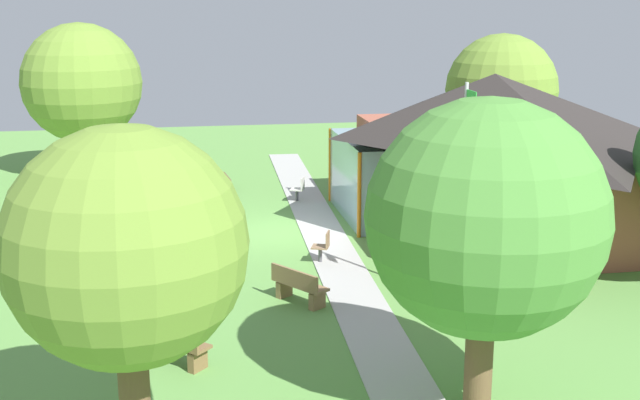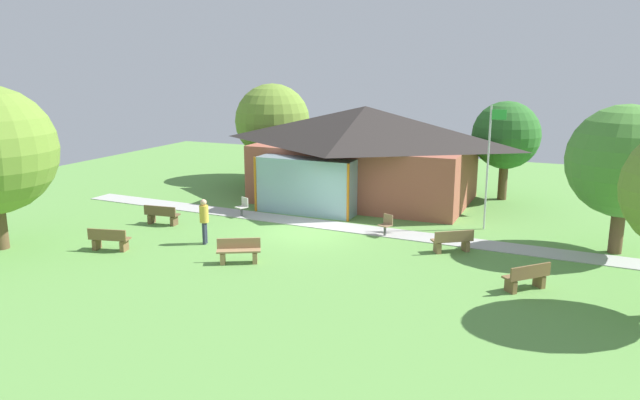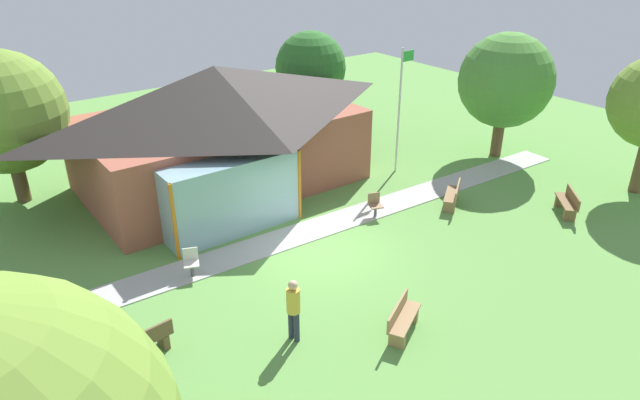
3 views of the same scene
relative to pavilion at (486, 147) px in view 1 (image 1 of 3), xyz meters
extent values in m
plane|color=#609947|center=(0.06, -6.33, -2.43)|extent=(44.00, 44.00, 0.00)
cube|color=#A35642|center=(0.06, 0.15, -1.01)|extent=(10.15, 6.23, 2.83)
pyramid|color=#2D2826|center=(0.06, 0.15, 1.33)|extent=(11.15, 7.23, 1.84)
cube|color=#8CB2BF|center=(-1.46, -3.56, -1.15)|extent=(4.57, 1.20, 2.55)
cylinder|color=orange|center=(-3.74, -4.16, -1.15)|extent=(0.12, 0.12, 2.55)
cylinder|color=orange|center=(0.82, -4.16, -1.15)|extent=(0.12, 0.12, 2.55)
cube|color=#ADADA8|center=(0.06, -5.12, -2.41)|extent=(25.51, 2.27, 0.03)
cylinder|color=silver|center=(6.45, -3.07, 0.12)|extent=(0.08, 0.08, 5.09)
cube|color=green|center=(6.75, -3.07, 2.31)|extent=(0.60, 0.02, 0.40)
cube|color=#9E7A51|center=(-0.64, -10.86, -1.98)|extent=(1.53, 1.10, 0.06)
cube|color=#9E7A51|center=(-0.16, -10.60, -2.23)|extent=(0.33, 0.43, 0.39)
cube|color=#9E7A51|center=(-1.12, -11.12, -2.23)|extent=(0.33, 0.43, 0.39)
cube|color=#9E7A51|center=(-0.73, -10.69, -1.77)|extent=(1.35, 0.77, 0.36)
cube|color=brown|center=(8.63, -9.52, -1.98)|extent=(1.35, 1.39, 0.06)
cube|color=brown|center=(8.25, -9.93, -2.23)|extent=(0.40, 0.39, 0.39)
cube|color=brown|center=(9.01, -9.12, -2.23)|extent=(0.40, 0.39, 0.39)
cube|color=brown|center=(8.77, -9.66, -1.77)|extent=(1.07, 1.13, 0.36)
cube|color=brown|center=(-5.76, -11.46, -1.98)|extent=(1.56, 0.76, 0.06)
cube|color=brown|center=(-6.29, -11.58, -2.23)|extent=(0.24, 0.43, 0.39)
cube|color=brown|center=(-5.22, -11.34, -2.23)|extent=(0.24, 0.43, 0.39)
cube|color=brown|center=(-5.72, -11.65, -1.77)|extent=(1.48, 0.39, 0.36)
cube|color=brown|center=(-6.26, -7.76, -1.98)|extent=(1.54, 0.59, 0.06)
cube|color=brown|center=(-6.81, -7.82, -2.23)|extent=(0.20, 0.41, 0.39)
cube|color=brown|center=(-5.71, -7.71, -2.23)|extent=(0.20, 0.41, 0.39)
cube|color=brown|center=(-6.24, -7.95, -1.77)|extent=(1.50, 0.21, 0.36)
cube|color=olive|center=(5.83, -6.67, -1.98)|extent=(1.48, 1.23, 0.06)
cube|color=olive|center=(5.38, -6.99, -2.23)|extent=(0.36, 0.42, 0.39)
cube|color=olive|center=(6.28, -6.35, -2.23)|extent=(0.36, 0.42, 0.39)
cube|color=olive|center=(5.94, -6.83, -1.77)|extent=(1.26, 0.92, 0.36)
cube|color=beige|center=(-3.82, -5.32, -1.99)|extent=(0.57, 0.57, 0.04)
cube|color=beige|center=(-3.75, -5.13, -1.77)|extent=(0.42, 0.20, 0.40)
cylinder|color=#4C4C51|center=(-3.82, -5.32, -2.22)|extent=(0.10, 0.10, 0.42)
cylinder|color=#4C4C51|center=(-3.82, -5.32, -2.42)|extent=(0.36, 0.36, 0.02)
cube|color=#8C6B4C|center=(2.99, -5.70, -1.99)|extent=(0.56, 0.56, 0.04)
cube|color=#8C6B4C|center=(3.06, -5.51, -1.77)|extent=(0.43, 0.19, 0.40)
cylinder|color=#4C4C51|center=(2.99, -5.70, -2.22)|extent=(0.10, 0.10, 0.42)
cylinder|color=#4C4C51|center=(2.99, -5.70, -2.42)|extent=(0.36, 0.36, 0.02)
cylinder|color=#2D3347|center=(-2.97, -9.50, -2.00)|extent=(0.14, 0.14, 0.85)
cylinder|color=#2D3347|center=(-3.03, -9.32, -2.00)|extent=(0.14, 0.14, 0.85)
cylinder|color=gold|center=(-3.00, -9.41, -1.25)|extent=(0.34, 0.34, 0.65)
sphere|color=#D8AD8C|center=(-3.00, -9.41, -0.81)|extent=(0.24, 0.24, 0.24)
cylinder|color=brown|center=(11.30, -4.42, -1.49)|extent=(0.48, 0.48, 1.88)
sphere|color=#4C8C38|center=(11.30, -4.42, 0.95)|extent=(3.99, 3.99, 3.99)
cylinder|color=brown|center=(-9.60, -12.91, -1.45)|extent=(0.51, 0.51, 1.94)
sphere|color=olive|center=(-9.60, -12.91, 1.26)|extent=(4.64, 4.64, 4.64)
sphere|color=olive|center=(12.49, -10.08, 1.12)|extent=(3.40, 3.40, 3.40)
cylinder|color=brown|center=(-6.67, 3.15, -1.53)|extent=(0.50, 0.50, 1.79)
sphere|color=olive|center=(-6.67, 3.15, 0.99)|extent=(4.34, 4.34, 4.34)
camera|label=1|loc=(23.53, -9.33, 4.42)|focal=46.00mm
camera|label=2|loc=(9.70, -27.71, 4.32)|focal=33.53mm
camera|label=3|loc=(-9.15, -18.77, 6.92)|focal=31.80mm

